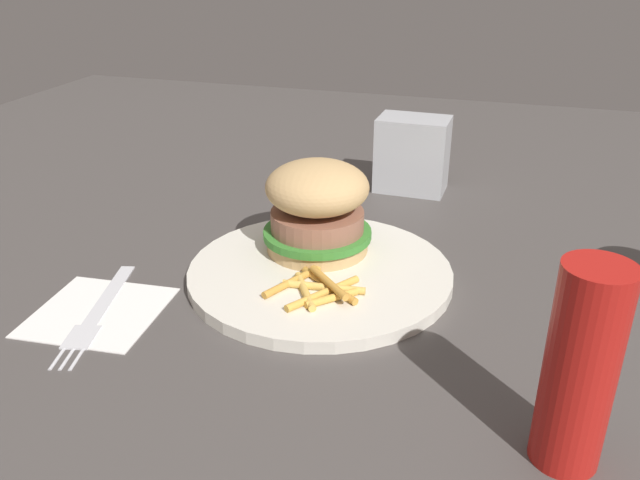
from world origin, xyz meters
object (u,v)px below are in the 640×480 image
Objects in this scene: sandwich at (318,207)px; napkin at (98,311)px; fork at (97,310)px; ketchup_bottle at (580,369)px; fries_pile at (319,288)px; napkin_dispenser at (412,154)px; plate at (320,273)px.

napkin is at bearing -44.97° from sandwich.
ketchup_bottle reaches higher than fork.
fork is 0.41m from ketchup_bottle.
napkin_dispenser is (-0.32, 0.03, 0.03)m from fries_pile.
fork is at bearing -54.87° from plate.
plate is at bearing 125.13° from fork.
ketchup_bottle reaches higher than plate.
sandwich reaches higher than napkin.
sandwich reaches higher than fork.
sandwich is 1.01× the size of napkin.
fork is at bearing -117.10° from napkin_dispenser.
fork is at bearing -44.62° from sandwich.
napkin_dispenser is 0.69× the size of ketchup_bottle.
fork is at bearing 14.42° from napkin.
fries_pile is at bearing 111.87° from fork.
sandwich is 1.15× the size of napkin_dispenser.
plate is at bearing -163.83° from fries_pile.
plate is 0.07m from sandwich.
plate is 0.05m from fries_pile.
plate is at bearing 124.72° from napkin.
fries_pile is at bearing 111.42° from napkin.
sandwich reaches higher than fries_pile.
fries_pile reaches higher than napkin.
fork is at bearing -99.29° from ketchup_bottle.
fries_pile is 0.20m from napkin.
fries_pile is (0.09, 0.03, -0.04)m from sandwich.
plate is at bearing -97.31° from napkin_dispenser.
sandwich is 0.79× the size of ketchup_bottle.
sandwich is 1.31× the size of fries_pile.
plate is 2.35× the size of napkin.
napkin is 0.00m from fork.
fork reaches higher than napkin.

